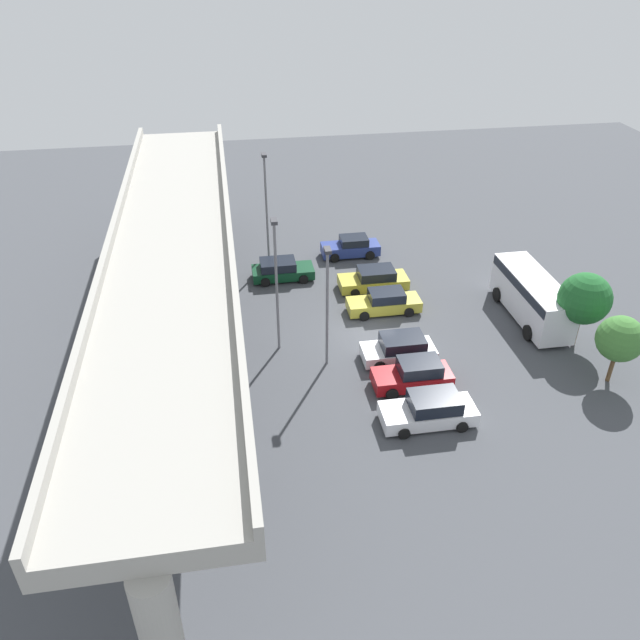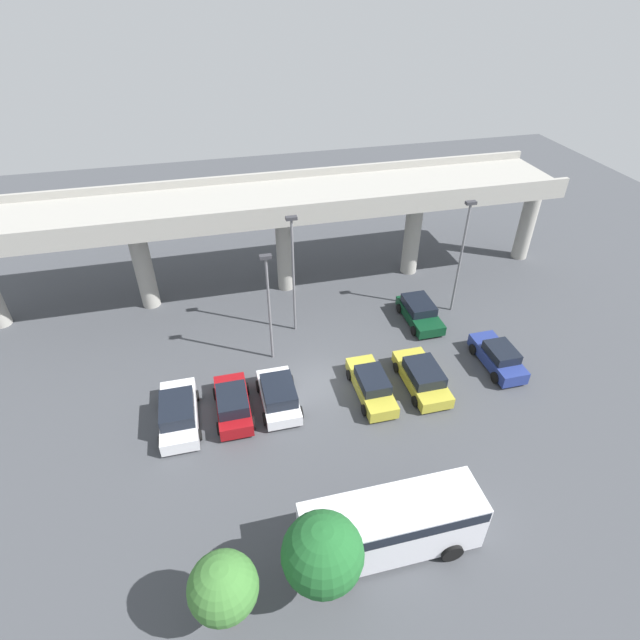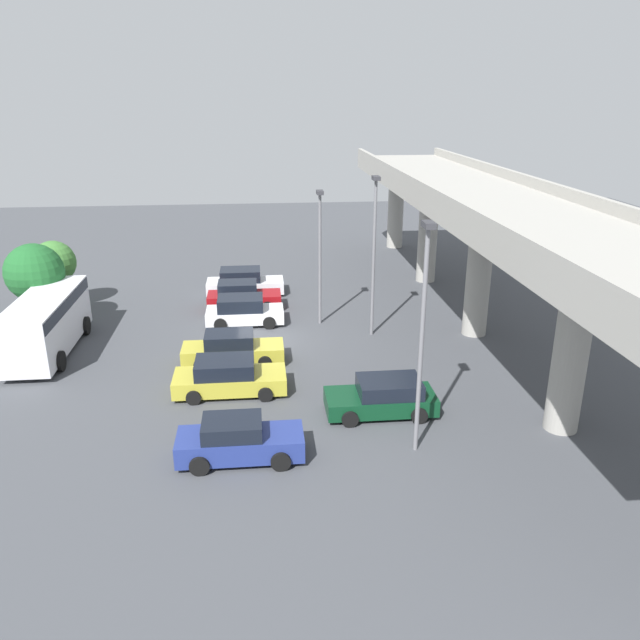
{
  "view_description": "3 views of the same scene",
  "coord_description": "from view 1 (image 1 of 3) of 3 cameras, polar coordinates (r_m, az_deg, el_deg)",
  "views": [
    {
      "loc": [
        -31.61,
        8.41,
        21.79
      ],
      "look_at": [
        -0.15,
        3.28,
        1.55
      ],
      "focal_mm": 35.0,
      "sensor_mm": 36.0,
      "label": 1
    },
    {
      "loc": [
        -5.39,
        -21.41,
        20.94
      ],
      "look_at": [
        0.67,
        3.15,
        2.47
      ],
      "focal_mm": 28.0,
      "sensor_mm": 36.0,
      "label": 2
    },
    {
      "loc": [
        30.47,
        -0.05,
        12.26
      ],
      "look_at": [
        0.64,
        2.94,
        1.32
      ],
      "focal_mm": 35.0,
      "sensor_mm": 36.0,
      "label": 3
    }
  ],
  "objects": [
    {
      "name": "parked_car_0",
      "position": [
        32.75,
        10.0,
        -8.11
      ],
      "size": [
        2.21,
        4.9,
        1.67
      ],
      "rotation": [
        0.0,
        0.0,
        1.57
      ],
      "color": "silver",
      "rests_on": "ground_plane"
    },
    {
      "name": "parked_car_6",
      "position": [
        48.55,
        2.86,
        6.67
      ],
      "size": [
        1.97,
        4.46,
        1.57
      ],
      "rotation": [
        0.0,
        0.0,
        1.57
      ],
      "color": "navy",
      "rests_on": "ground_plane"
    },
    {
      "name": "highway_overpass",
      "position": [
        35.26,
        -13.2,
        5.74
      ],
      "size": [
        41.98,
        6.53,
        8.09
      ],
      "color": "#9E9B93",
      "rests_on": "ground_plane"
    },
    {
      "name": "lamp_post_near_aisle",
      "position": [
        34.34,
        0.66,
        1.98
      ],
      "size": [
        0.7,
        0.35,
        7.44
      ],
      "color": "slate",
      "rests_on": "ground_plane"
    },
    {
      "name": "lamp_post_mid_lot",
      "position": [
        46.05,
        -4.95,
        10.76
      ],
      "size": [
        0.7,
        0.35,
        8.39
      ],
      "color": "slate",
      "rests_on": "ground_plane"
    },
    {
      "name": "parked_car_5",
      "position": [
        45.27,
        -3.55,
        4.6
      ],
      "size": [
        2.19,
        4.42,
        1.47
      ],
      "rotation": [
        0.0,
        0.0,
        -1.57
      ],
      "color": "#0C381E",
      "rests_on": "ground_plane"
    },
    {
      "name": "parked_car_4",
      "position": [
        44.06,
        4.96,
        3.72
      ],
      "size": [
        2.21,
        4.82,
        1.54
      ],
      "rotation": [
        0.0,
        0.0,
        1.57
      ],
      "color": "gold",
      "rests_on": "ground_plane"
    },
    {
      "name": "parked_car_1",
      "position": [
        34.92,
        8.59,
        -4.98
      ],
      "size": [
        2.05,
        4.36,
        1.69
      ],
      "rotation": [
        0.0,
        0.0,
        1.57
      ],
      "color": "maroon",
      "rests_on": "ground_plane"
    },
    {
      "name": "tree_front_centre",
      "position": [
        39.77,
        23.04,
        1.81
      ],
      "size": [
        3.1,
        3.1,
        4.8
      ],
      "color": "brown",
      "rests_on": "ground_plane"
    },
    {
      "name": "lamp_post_by_overpass",
      "position": [
        35.56,
        -4.02,
        3.96
      ],
      "size": [
        0.7,
        0.35,
        8.4
      ],
      "color": "slate",
      "rests_on": "ground_plane"
    },
    {
      "name": "shuttle_bus",
      "position": [
        42.28,
        18.85,
        2.2
      ],
      "size": [
        7.68,
        2.63,
        2.89
      ],
      "color": "silver",
      "rests_on": "ground_plane"
    },
    {
      "name": "tree_front_left",
      "position": [
        37.49,
        25.75,
        -1.57
      ],
      "size": [
        2.57,
        2.57,
        4.12
      ],
      "color": "brown",
      "rests_on": "ground_plane"
    },
    {
      "name": "ground_plane",
      "position": [
        39.3,
        4.69,
        -1.38
      ],
      "size": [
        87.21,
        87.21,
        0.0
      ],
      "primitive_type": "plane",
      "color": "#424449"
    },
    {
      "name": "parked_car_3",
      "position": [
        41.4,
        5.91,
        1.62
      ],
      "size": [
        1.97,
        4.83,
        1.54
      ],
      "rotation": [
        0.0,
        0.0,
        1.57
      ],
      "color": "gold",
      "rests_on": "ground_plane"
    },
    {
      "name": "parked_car_2",
      "position": [
        36.91,
        7.29,
        -2.62
      ],
      "size": [
        2.2,
        4.3,
        1.58
      ],
      "rotation": [
        0.0,
        0.0,
        1.57
      ],
      "color": "silver",
      "rests_on": "ground_plane"
    }
  ]
}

